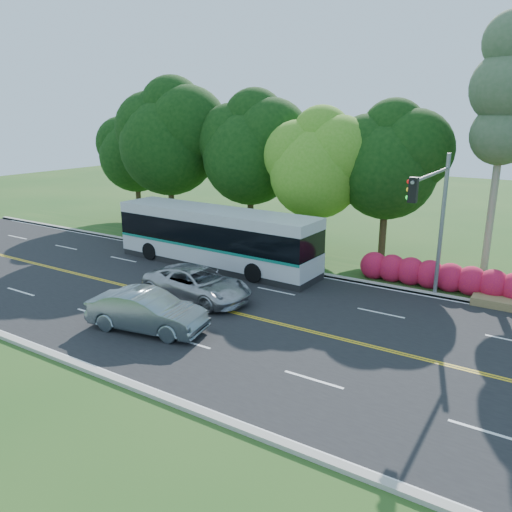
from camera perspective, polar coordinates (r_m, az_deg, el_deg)
The scene contains 12 objects.
ground at distance 22.56m, azimuth -1.06°, elevation -6.87°, with size 120.00×120.00×0.00m, color #204B19.
road at distance 22.56m, azimuth -1.06°, elevation -6.85°, with size 60.00×14.00×0.02m, color black.
curb_north at distance 28.42m, azimuth 6.85°, elevation -1.97°, with size 60.00×0.30×0.15m, color #A9A699.
curb_south at distance 17.61m, azimuth -14.29°, elevation -14.07°, with size 60.00×0.30×0.15m, color #A9A699.
grass_verge at distance 30.04m, azimuth 8.36°, elevation -1.09°, with size 60.00×4.00×0.10m, color #204B19.
lane_markings at distance 22.60m, azimuth -1.26°, elevation -6.77°, with size 57.60×13.82×0.00m.
tree_row at distance 33.92m, azimuth 2.89°, elevation 12.47°, with size 44.70×9.10×13.84m.
bougainvillea_hedge at distance 27.11m, azimuth 21.67°, elevation -2.47°, with size 9.50×2.25×1.50m.
traffic_signal at distance 23.68m, azimuth 19.72°, elevation 5.09°, with size 0.42×6.10×7.00m.
transit_bus at distance 29.53m, azimuth -4.70°, elevation 2.07°, with size 13.13×3.31×3.41m.
sedan at distance 21.31m, azimuth -12.36°, elevation -6.18°, with size 1.77×5.07×1.67m, color slate.
suv at distance 24.42m, azimuth -6.71°, elevation -3.17°, with size 2.59×5.62×1.56m, color #ABACB0.
Camera 1 is at (11.41, -17.41, 8.71)m, focal length 35.00 mm.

